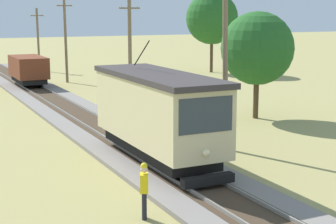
{
  "coord_description": "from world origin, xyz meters",
  "views": [
    {
      "loc": [
        -9.16,
        -6.95,
        6.27
      ],
      "look_at": [
        0.44,
        12.94,
        2.19
      ],
      "focal_mm": 58.17,
      "sensor_mm": 36.0,
      "label": 1
    }
  ],
  "objects_px": {
    "tree_right_near": "(212,18)",
    "red_tram": "(158,113)",
    "utility_pole_far": "(66,38)",
    "freight_car": "(28,69)",
    "utility_pole_near_tram": "(225,57)",
    "utility_pole_distant": "(38,39)",
    "tree_left_near": "(257,48)",
    "track_worker": "(144,188)",
    "utility_pole_mid": "(130,51)"
  },
  "relations": [
    {
      "from": "utility_pole_far",
      "to": "red_tram",
      "type": "bearing_deg",
      "value": -97.82
    },
    {
      "from": "red_tram",
      "to": "utility_pole_near_tram",
      "type": "distance_m",
      "value": 4.5
    },
    {
      "from": "tree_left_near",
      "to": "tree_right_near",
      "type": "relative_size",
      "value": 0.76
    },
    {
      "from": "red_tram",
      "to": "track_worker",
      "type": "xyz_separation_m",
      "value": [
        -2.93,
        -5.36,
        -1.21
      ]
    },
    {
      "from": "utility_pole_near_tram",
      "to": "utility_pole_distant",
      "type": "distance_m",
      "value": 38.08
    },
    {
      "from": "tree_right_near",
      "to": "utility_pole_distant",
      "type": "bearing_deg",
      "value": 148.99
    },
    {
      "from": "red_tram",
      "to": "utility_pole_far",
      "type": "bearing_deg",
      "value": 82.18
    },
    {
      "from": "utility_pole_near_tram",
      "to": "tree_left_near",
      "type": "distance_m",
      "value": 7.88
    },
    {
      "from": "track_worker",
      "to": "utility_pole_mid",
      "type": "bearing_deg",
      "value": 93.55
    },
    {
      "from": "tree_right_near",
      "to": "red_tram",
      "type": "bearing_deg",
      "value": -123.84
    },
    {
      "from": "utility_pole_near_tram",
      "to": "tree_right_near",
      "type": "bearing_deg",
      "value": 60.75
    },
    {
      "from": "utility_pole_distant",
      "to": "tree_right_near",
      "type": "relative_size",
      "value": 0.8
    },
    {
      "from": "tree_right_near",
      "to": "utility_pole_mid",
      "type": "bearing_deg",
      "value": -133.32
    },
    {
      "from": "red_tram",
      "to": "utility_pole_mid",
      "type": "xyz_separation_m",
      "value": [
        3.85,
        12.61,
        1.6
      ]
    },
    {
      "from": "utility_pole_near_tram",
      "to": "tree_left_near",
      "type": "xyz_separation_m",
      "value": [
        5.61,
        5.52,
        -0.12
      ]
    },
    {
      "from": "utility_pole_near_tram",
      "to": "utility_pole_distant",
      "type": "height_order",
      "value": "utility_pole_near_tram"
    },
    {
      "from": "utility_pole_mid",
      "to": "utility_pole_distant",
      "type": "height_order",
      "value": "utility_pole_mid"
    },
    {
      "from": "red_tram",
      "to": "utility_pole_distant",
      "type": "xyz_separation_m",
      "value": [
        3.85,
        39.12,
        1.24
      ]
    },
    {
      "from": "tree_left_near",
      "to": "freight_car",
      "type": "bearing_deg",
      "value": 116.23
    },
    {
      "from": "utility_pole_far",
      "to": "tree_right_near",
      "type": "xyz_separation_m",
      "value": [
        15.95,
        1.52,
        1.65
      ]
    },
    {
      "from": "utility_pole_far",
      "to": "utility_pole_distant",
      "type": "relative_size",
      "value": 1.16
    },
    {
      "from": "red_tram",
      "to": "freight_car",
      "type": "height_order",
      "value": "red_tram"
    },
    {
      "from": "freight_car",
      "to": "utility_pole_distant",
      "type": "bearing_deg",
      "value": 73.9
    },
    {
      "from": "red_tram",
      "to": "tree_left_near",
      "type": "height_order",
      "value": "tree_left_near"
    },
    {
      "from": "freight_car",
      "to": "utility_pole_far",
      "type": "xyz_separation_m",
      "value": [
        3.85,
        2.24,
        2.41
      ]
    },
    {
      "from": "freight_car",
      "to": "utility_pole_mid",
      "type": "height_order",
      "value": "utility_pole_mid"
    },
    {
      "from": "utility_pole_far",
      "to": "tree_left_near",
      "type": "xyz_separation_m",
      "value": [
        5.61,
        -21.45,
        0.19
      ]
    },
    {
      "from": "red_tram",
      "to": "freight_car",
      "type": "relative_size",
      "value": 1.64
    },
    {
      "from": "red_tram",
      "to": "utility_pole_near_tram",
      "type": "bearing_deg",
      "value": 15.22
    },
    {
      "from": "freight_car",
      "to": "tree_right_near",
      "type": "height_order",
      "value": "tree_right_near"
    },
    {
      "from": "red_tram",
      "to": "utility_pole_far",
      "type": "height_order",
      "value": "utility_pole_far"
    },
    {
      "from": "tree_right_near",
      "to": "freight_car",
      "type": "bearing_deg",
      "value": -169.27
    },
    {
      "from": "utility_pole_near_tram",
      "to": "utility_pole_far",
      "type": "relative_size",
      "value": 1.08
    },
    {
      "from": "red_tram",
      "to": "track_worker",
      "type": "distance_m",
      "value": 6.23
    },
    {
      "from": "freight_car",
      "to": "utility_pole_near_tram",
      "type": "relative_size",
      "value": 0.62
    },
    {
      "from": "utility_pole_near_tram",
      "to": "tree_left_near",
      "type": "bearing_deg",
      "value": 44.52
    },
    {
      "from": "red_tram",
      "to": "utility_pole_near_tram",
      "type": "relative_size",
      "value": 1.02
    },
    {
      "from": "red_tram",
      "to": "utility_pole_far",
      "type": "xyz_separation_m",
      "value": [
        3.85,
        28.02,
        1.77
      ]
    },
    {
      "from": "utility_pole_distant",
      "to": "utility_pole_mid",
      "type": "bearing_deg",
      "value": -90.0
    },
    {
      "from": "utility_pole_far",
      "to": "track_worker",
      "type": "xyz_separation_m",
      "value": [
        -6.77,
        -33.38,
        -2.98
      ]
    },
    {
      "from": "utility_pole_distant",
      "to": "track_worker",
      "type": "relative_size",
      "value": 3.74
    },
    {
      "from": "utility_pole_mid",
      "to": "track_worker",
      "type": "distance_m",
      "value": 19.41
    },
    {
      "from": "utility_pole_near_tram",
      "to": "tree_left_near",
      "type": "height_order",
      "value": "utility_pole_near_tram"
    },
    {
      "from": "freight_car",
      "to": "utility_pole_far",
      "type": "relative_size",
      "value": 0.67
    },
    {
      "from": "utility_pole_distant",
      "to": "tree_right_near",
      "type": "height_order",
      "value": "tree_right_near"
    },
    {
      "from": "utility_pole_far",
      "to": "utility_pole_distant",
      "type": "xyz_separation_m",
      "value": [
        0.0,
        11.1,
        -0.53
      ]
    },
    {
      "from": "tree_left_near",
      "to": "utility_pole_near_tram",
      "type": "bearing_deg",
      "value": -135.48
    },
    {
      "from": "tree_left_near",
      "to": "tree_right_near",
      "type": "xyz_separation_m",
      "value": [
        10.34,
        22.96,
        1.45
      ]
    },
    {
      "from": "utility_pole_near_tram",
      "to": "track_worker",
      "type": "bearing_deg",
      "value": -136.59
    },
    {
      "from": "track_worker",
      "to": "tree_right_near",
      "type": "bearing_deg",
      "value": 81.12
    }
  ]
}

